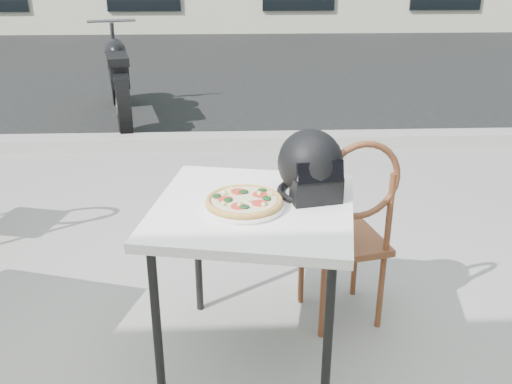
{
  "coord_description": "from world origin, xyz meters",
  "views": [
    {
      "loc": [
        0.17,
        -2.21,
        1.74
      ],
      "look_at": [
        0.27,
        -0.05,
        0.82
      ],
      "focal_mm": 40.0,
      "sensor_mm": 36.0,
      "label": 1
    }
  ],
  "objects_px": {
    "helmet": "(311,167)",
    "cafe_chair_main": "(350,224)",
    "cafe_table_main": "(253,220)",
    "pizza": "(244,201)",
    "plate": "(244,206)",
    "motorcycle": "(118,79)"
  },
  "relations": [
    {
      "from": "pizza",
      "to": "motorcycle",
      "type": "relative_size",
      "value": 0.2
    },
    {
      "from": "cafe_table_main",
      "to": "plate",
      "type": "height_order",
      "value": "plate"
    },
    {
      "from": "plate",
      "to": "pizza",
      "type": "distance_m",
      "value": 0.02
    },
    {
      "from": "pizza",
      "to": "plate",
      "type": "bearing_deg",
      "value": -84.99
    },
    {
      "from": "pizza",
      "to": "motorcycle",
      "type": "distance_m",
      "value": 4.34
    },
    {
      "from": "cafe_chair_main",
      "to": "helmet",
      "type": "bearing_deg",
      "value": 22.58
    },
    {
      "from": "plate",
      "to": "motorcycle",
      "type": "distance_m",
      "value": 4.34
    },
    {
      "from": "cafe_table_main",
      "to": "cafe_chair_main",
      "type": "xyz_separation_m",
      "value": [
        0.47,
        0.25,
        -0.15
      ]
    },
    {
      "from": "pizza",
      "to": "motorcycle",
      "type": "xyz_separation_m",
      "value": [
        -1.27,
        4.13,
        -0.36
      ]
    },
    {
      "from": "helmet",
      "to": "cafe_chair_main",
      "type": "height_order",
      "value": "helmet"
    },
    {
      "from": "helmet",
      "to": "motorcycle",
      "type": "relative_size",
      "value": 0.17
    },
    {
      "from": "cafe_table_main",
      "to": "pizza",
      "type": "height_order",
      "value": "pizza"
    },
    {
      "from": "pizza",
      "to": "motorcycle",
      "type": "height_order",
      "value": "motorcycle"
    },
    {
      "from": "cafe_table_main",
      "to": "helmet",
      "type": "bearing_deg",
      "value": 20.45
    },
    {
      "from": "cafe_table_main",
      "to": "helmet",
      "type": "height_order",
      "value": "helmet"
    },
    {
      "from": "cafe_chair_main",
      "to": "pizza",
      "type": "bearing_deg",
      "value": 16.57
    },
    {
      "from": "motorcycle",
      "to": "cafe_table_main",
      "type": "bearing_deg",
      "value": -85.29
    },
    {
      "from": "cafe_table_main",
      "to": "helmet",
      "type": "xyz_separation_m",
      "value": [
        0.25,
        0.09,
        0.2
      ]
    },
    {
      "from": "plate",
      "to": "pizza",
      "type": "xyz_separation_m",
      "value": [
        -0.0,
        0.0,
        0.02
      ]
    },
    {
      "from": "cafe_table_main",
      "to": "plate",
      "type": "distance_m",
      "value": 0.1
    },
    {
      "from": "helmet",
      "to": "cafe_chair_main",
      "type": "relative_size",
      "value": 0.34
    },
    {
      "from": "plate",
      "to": "cafe_chair_main",
      "type": "xyz_separation_m",
      "value": [
        0.5,
        0.28,
        -0.23
      ]
    }
  ]
}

